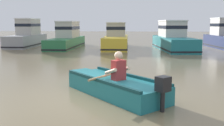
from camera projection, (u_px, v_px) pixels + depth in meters
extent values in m
plane|color=#7A6B4C|center=(90.00, 96.00, 6.53)|extent=(120.00, 120.00, 0.00)
cube|color=#1E727A|center=(115.00, 87.00, 6.65)|extent=(2.96, 2.98, 0.44)
cube|color=#1E727A|center=(82.00, 76.00, 8.00)|extent=(0.71, 0.71, 0.42)
cube|color=#103F43|center=(99.00, 80.00, 6.30)|extent=(2.19, 2.22, 0.08)
cube|color=#103F43|center=(129.00, 75.00, 6.92)|extent=(2.19, 2.22, 0.08)
cube|color=teal|center=(117.00, 81.00, 6.54)|extent=(0.92, 0.91, 0.06)
cylinder|color=black|center=(163.00, 100.00, 5.35)|extent=(0.14, 0.14, 0.54)
cube|color=black|center=(163.00, 84.00, 5.30)|extent=(0.37, 0.37, 0.32)
cube|color=#B23333|center=(119.00, 70.00, 6.46)|extent=(0.40, 0.40, 0.52)
sphere|color=beige|center=(119.00, 56.00, 6.40)|extent=(0.22, 0.22, 0.22)
cylinder|color=beige|center=(111.00, 71.00, 6.37)|extent=(0.36, 0.37, 0.23)
cylinder|color=beige|center=(124.00, 70.00, 6.63)|extent=(0.36, 0.37, 0.23)
cylinder|color=tan|center=(111.00, 74.00, 6.97)|extent=(0.98, 1.80, 0.06)
cube|color=gray|center=(27.00, 41.00, 21.24)|extent=(2.11, 5.86, 0.98)
cube|color=black|center=(27.00, 44.00, 21.29)|extent=(2.16, 5.90, 0.10)
cube|color=#B2ADA3|center=(28.00, 27.00, 21.57)|extent=(1.50, 2.50, 1.32)
cube|color=black|center=(28.00, 25.00, 21.55)|extent=(1.53, 2.54, 0.24)
cube|color=white|center=(28.00, 19.00, 21.46)|extent=(1.57, 2.63, 0.08)
cube|color=#287042|center=(67.00, 43.00, 20.21)|extent=(1.95, 6.86, 0.79)
cube|color=black|center=(67.00, 46.00, 20.24)|extent=(2.00, 6.90, 0.10)
cube|color=beige|center=(68.00, 30.00, 20.65)|extent=(1.43, 2.90, 1.26)
cube|color=black|center=(68.00, 28.00, 20.63)|extent=(1.46, 2.93, 0.24)
cube|color=white|center=(68.00, 22.00, 20.55)|extent=(1.50, 3.05, 0.08)
cube|color=gold|center=(116.00, 42.00, 19.77)|extent=(2.12, 6.17, 0.93)
cube|color=black|center=(116.00, 46.00, 19.82)|extent=(2.16, 6.21, 0.10)
cube|color=#B2ADA3|center=(116.00, 30.00, 20.16)|extent=(1.53, 2.63, 1.03)
cube|color=black|center=(116.00, 28.00, 20.14)|extent=(1.57, 2.66, 0.24)
cube|color=white|center=(116.00, 23.00, 20.08)|extent=(1.61, 2.76, 0.08)
cube|color=#1E727A|center=(173.00, 43.00, 18.44)|extent=(2.80, 6.47, 0.94)
cube|color=black|center=(173.00, 47.00, 18.49)|extent=(2.84, 6.52, 0.10)
cube|color=beige|center=(172.00, 29.00, 18.83)|extent=(1.87, 2.82, 1.16)
cube|color=black|center=(172.00, 27.00, 18.81)|extent=(1.90, 2.85, 0.24)
cube|color=white|center=(172.00, 21.00, 18.74)|extent=(1.96, 2.96, 0.08)
cube|color=beige|center=(224.00, 27.00, 20.14)|extent=(1.69, 2.05, 1.33)
cube|color=black|center=(224.00, 25.00, 20.11)|extent=(1.72, 2.09, 0.24)
cube|color=white|center=(224.00, 18.00, 20.03)|extent=(1.77, 2.16, 0.08)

